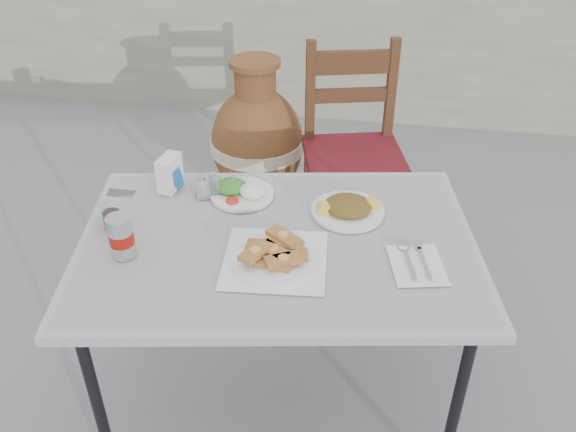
% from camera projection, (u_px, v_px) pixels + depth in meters
% --- Properties ---
extents(ground, '(80.00, 80.00, 0.00)m').
position_uv_depth(ground, '(296.00, 395.00, 2.24)').
color(ground, slate).
rests_on(ground, ground).
extents(cafe_table, '(1.31, 1.00, 0.72)m').
position_uv_depth(cafe_table, '(278.00, 252.00, 1.85)').
color(cafe_table, black).
rests_on(cafe_table, ground).
extents(pide_plate, '(0.32, 0.32, 0.06)m').
position_uv_depth(pide_plate, '(275.00, 253.00, 1.72)').
color(pide_plate, silver).
rests_on(pide_plate, cafe_table).
extents(salad_rice_plate, '(0.21, 0.21, 0.05)m').
position_uv_depth(salad_rice_plate, '(241.00, 191.00, 2.01)').
color(salad_rice_plate, white).
rests_on(salad_rice_plate, cafe_table).
extents(salad_chopped_plate, '(0.23, 0.23, 0.05)m').
position_uv_depth(salad_chopped_plate, '(348.00, 208.00, 1.93)').
color(salad_chopped_plate, white).
rests_on(salad_chopped_plate, cafe_table).
extents(soda_can, '(0.07, 0.07, 0.13)m').
position_uv_depth(soda_can, '(121.00, 236.00, 1.72)').
color(soda_can, silver).
rests_on(soda_can, cafe_table).
extents(cola_glass, '(0.06, 0.06, 0.09)m').
position_uv_depth(cola_glass, '(112.00, 216.00, 1.85)').
color(cola_glass, white).
rests_on(cola_glass, cafe_table).
extents(napkin_holder, '(0.07, 0.11, 0.12)m').
position_uv_depth(napkin_holder, '(170.00, 173.00, 2.03)').
color(napkin_holder, silver).
rests_on(napkin_holder, cafe_table).
extents(condiment_caddy, '(0.12, 0.11, 0.07)m').
position_uv_depth(condiment_caddy, '(211.00, 187.00, 2.02)').
color(condiment_caddy, '#B9B9C1').
rests_on(condiment_caddy, cafe_table).
extents(cutlery_napkin, '(0.18, 0.22, 0.01)m').
position_uv_depth(cutlery_napkin, '(415.00, 261.00, 1.73)').
color(cutlery_napkin, silver).
rests_on(cutlery_napkin, cafe_table).
extents(chair, '(0.52, 0.52, 0.97)m').
position_uv_depth(chair, '(353.00, 152.00, 2.74)').
color(chair, '#3D2110').
rests_on(chair, ground).
extents(terracotta_urn, '(0.47, 0.47, 0.82)m').
position_uv_depth(terracotta_urn, '(257.00, 144.00, 3.06)').
color(terracotta_urn, brown).
rests_on(terracotta_urn, ground).
extents(back_wall, '(6.00, 0.25, 1.20)m').
position_uv_depth(back_wall, '(356.00, 27.00, 3.94)').
color(back_wall, '#A9A58D').
rests_on(back_wall, ground).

